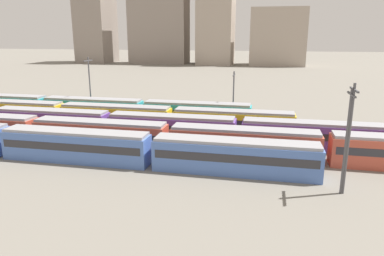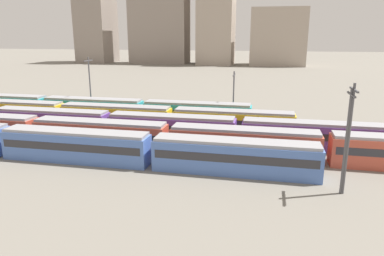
% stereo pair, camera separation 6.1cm
% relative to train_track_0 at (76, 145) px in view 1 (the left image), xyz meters
% --- Properties ---
extents(ground_plane, '(600.00, 600.00, 0.00)m').
position_rel_train_track_0_xyz_m(ground_plane, '(-18.63, 10.40, -1.90)').
color(ground_plane, slate).
extents(train_track_0, '(55.80, 3.06, 3.75)m').
position_rel_train_track_0_xyz_m(train_track_0, '(0.00, 0.00, 0.00)').
color(train_track_0, '#4C70BC').
rests_on(train_track_0, ground_plane).
extents(train_track_1, '(93.60, 3.06, 3.75)m').
position_rel_train_track_0_xyz_m(train_track_1, '(19.48, 5.20, 0.00)').
color(train_track_1, '#BC4C38').
rests_on(train_track_1, ground_plane).
extents(train_track_2, '(112.50, 3.06, 3.75)m').
position_rel_train_track_0_xyz_m(train_track_2, '(18.41, 10.40, 0.00)').
color(train_track_2, '#6B429E').
rests_on(train_track_2, ground_plane).
extents(train_track_3, '(55.80, 3.06, 3.75)m').
position_rel_train_track_0_xyz_m(train_track_3, '(-1.75, 15.60, 0.00)').
color(train_track_3, yellow).
rests_on(train_track_3, ground_plane).
extents(train_track_4, '(55.80, 3.06, 3.75)m').
position_rel_train_track_0_xyz_m(train_track_4, '(-8.36, 20.80, 0.00)').
color(train_track_4, teal).
rests_on(train_track_4, ground_plane).
extents(catenary_pole_0, '(0.24, 3.20, 10.54)m').
position_rel_train_track_0_xyz_m(catenary_pole_0, '(29.46, -3.13, 3.92)').
color(catenary_pole_0, '#4C4C51').
rests_on(catenary_pole_0, ground_plane).
extents(catenary_pole_1, '(0.24, 3.20, 10.72)m').
position_rel_train_track_0_xyz_m(catenary_pole_1, '(-10.22, 23.67, 4.01)').
color(catenary_pole_1, '#4C4C51').
rests_on(catenary_pole_1, ground_plane).
extents(catenary_pole_2, '(0.24, 3.20, 10.10)m').
position_rel_train_track_0_xyz_m(catenary_pole_2, '(29.28, -3.12, 3.70)').
color(catenary_pole_2, '#4C4C51').
rests_on(catenary_pole_2, ground_plane).
extents(catenary_pole_3, '(0.24, 3.20, 8.71)m').
position_rel_train_track_0_xyz_m(catenary_pole_3, '(16.28, 23.78, 2.98)').
color(catenary_pole_3, '#4C4C51').
rests_on(catenary_pole_3, ground_plane).
extents(distant_building_0, '(16.43, 20.35, 42.79)m').
position_rel_train_track_0_xyz_m(distant_building_0, '(-70.42, 148.17, 19.49)').
color(distant_building_0, gray).
rests_on(distant_building_0, ground_plane).
extents(distant_building_1, '(29.73, 14.18, 39.01)m').
position_rel_train_track_0_xyz_m(distant_building_1, '(-34.99, 148.17, 17.60)').
color(distant_building_1, gray).
rests_on(distant_building_1, ground_plane).
extents(distant_building_2, '(17.24, 21.01, 45.58)m').
position_rel_train_track_0_xyz_m(distant_building_2, '(-5.13, 148.17, 20.89)').
color(distant_building_2, '#A89989').
rests_on(distant_building_2, ground_plane).
extents(distant_building_3, '(26.05, 19.87, 27.15)m').
position_rel_train_track_0_xyz_m(distant_building_3, '(25.39, 148.17, 11.67)').
color(distant_building_3, '#A89989').
rests_on(distant_building_3, ground_plane).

